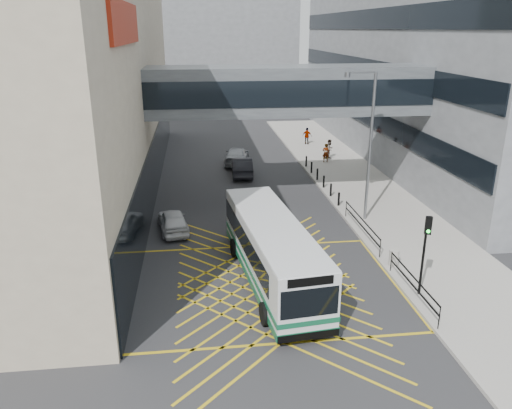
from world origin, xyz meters
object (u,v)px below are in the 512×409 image
object	(u,v)px
litter_bin	(394,258)
pedestrian_c	(307,136)
pedestrian_b	(330,149)
pedestrian_a	(326,153)
bus	(271,249)
car_silver	(237,155)
car_white	(173,221)
street_lamp	(368,138)
car_dark	(242,166)
traffic_light	(425,244)

from	to	relation	value
litter_bin	pedestrian_c	bearing A→B (deg)	86.52
pedestrian_b	pedestrian_a	bearing A→B (deg)	-158.36
bus	pedestrian_b	distance (m)	23.49
car_silver	pedestrian_c	xyz separation A→B (m)	(7.66, 6.22, 0.24)
car_white	pedestrian_b	distance (m)	20.26
street_lamp	pedestrian_c	bearing A→B (deg)	76.74
litter_bin	pedestrian_b	xyz separation A→B (m)	(2.40, 21.37, 0.45)
litter_bin	pedestrian_c	size ratio (longest dim) A/B	0.50
car_dark	street_lamp	xyz separation A→B (m)	(6.38, -11.09, 4.45)
pedestrian_b	pedestrian_c	bearing A→B (deg)	57.98
car_dark	litter_bin	world-z (taller)	car_dark
street_lamp	pedestrian_a	xyz separation A→B (m)	(1.25, 13.85, -4.22)
car_dark	bus	bearing A→B (deg)	91.57
car_dark	pedestrian_c	xyz separation A→B (m)	(7.57, 10.00, 0.24)
pedestrian_c	street_lamp	bearing A→B (deg)	113.10
street_lamp	pedestrian_a	bearing A→B (deg)	74.78
traffic_light	pedestrian_a	distance (m)	23.26
traffic_light	pedestrian_c	xyz separation A→B (m)	(1.63, 30.38, -1.60)
car_silver	street_lamp	bearing A→B (deg)	122.58
car_white	pedestrian_a	distance (m)	18.95
bus	pedestrian_c	world-z (taller)	bus
car_dark	car_silver	size ratio (longest dim) A/B	0.99
traffic_light	pedestrian_c	distance (m)	30.47
car_silver	bus	bearing A→B (deg)	98.50
bus	car_silver	world-z (taller)	bus
litter_bin	pedestrian_c	xyz separation A→B (m)	(1.67, 27.45, 0.42)
bus	car_silver	xyz separation A→B (m)	(0.21, 21.72, -0.85)
car_dark	pedestrian_b	size ratio (longest dim) A/B	2.76
car_white	litter_bin	world-z (taller)	car_white
car_silver	pedestrian_b	distance (m)	8.40
car_silver	street_lamp	size ratio (longest dim) A/B	0.55
car_dark	pedestrian_b	distance (m)	9.18
car_dark	pedestrian_a	bearing A→B (deg)	-157.61
pedestrian_b	pedestrian_c	xyz separation A→B (m)	(-0.73, 6.08, -0.03)
car_white	pedestrian_a	xyz separation A→B (m)	(12.74, 14.02, 0.31)
street_lamp	pedestrian_c	xyz separation A→B (m)	(1.19, 21.09, -4.21)
litter_bin	pedestrian_c	world-z (taller)	pedestrian_c
car_white	traffic_light	xyz separation A→B (m)	(11.05, -9.12, 1.93)
traffic_light	pedestrian_c	size ratio (longest dim) A/B	2.25
traffic_light	pedestrian_b	bearing A→B (deg)	96.19
car_white	pedestrian_b	xyz separation A→B (m)	(13.40, 15.19, 0.36)
pedestrian_a	litter_bin	bearing A→B (deg)	87.79
traffic_light	car_white	bearing A→B (deg)	152.19
car_white	street_lamp	distance (m)	12.35
bus	car_dark	size ratio (longest dim) A/B	2.28
pedestrian_a	pedestrian_c	distance (m)	7.24
bus	litter_bin	size ratio (longest dim) A/B	13.13
car_dark	car_silver	world-z (taller)	car_silver
car_dark	pedestrian_a	size ratio (longest dim) A/B	2.92
car_white	litter_bin	bearing A→B (deg)	141.33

